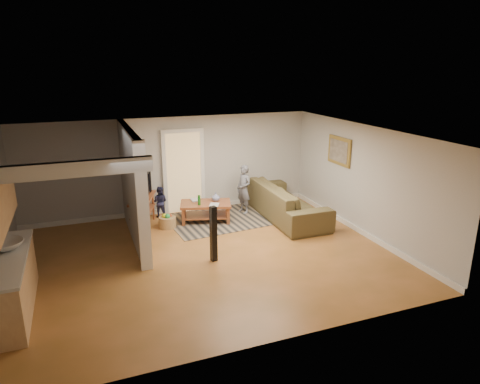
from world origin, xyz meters
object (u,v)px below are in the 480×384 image
object	(u,v)px
speaker_right	(136,203)
toy_basket	(167,221)
child	(244,212)
speaker_left	(213,234)
coffee_table	(206,207)
toddler	(161,217)
tv_console	(143,200)
sofa	(286,217)

from	to	relation	value
speaker_right	toy_basket	size ratio (longest dim) A/B	2.22
speaker_right	child	distance (m)	2.79
speaker_left	speaker_right	xyz separation A→B (m)	(-1.11, 2.90, -0.11)
coffee_table	toddler	distance (m)	1.29
toddler	toy_basket	bearing A→B (deg)	118.28
tv_console	toy_basket	world-z (taller)	tv_console
coffee_table	speaker_left	bearing A→B (deg)	-102.88
child	toy_basket	bearing A→B (deg)	-98.18
sofa	speaker_left	size ratio (longest dim) A/B	2.53
coffee_table	speaker_left	xyz separation A→B (m)	(-0.50, -2.20, 0.19)
sofa	speaker_left	bearing A→B (deg)	125.93
speaker_right	toddler	bearing A→B (deg)	-22.22
tv_console	speaker_left	world-z (taller)	speaker_left
speaker_right	child	size ratio (longest dim) A/B	0.71
coffee_table	toy_basket	bearing A→B (deg)	-174.93
speaker_left	toy_basket	bearing A→B (deg)	92.69
toy_basket	tv_console	bearing A→B (deg)	157.74
speaker_left	tv_console	bearing A→B (deg)	103.05
speaker_left	toddler	xyz separation A→B (m)	(-0.52, 2.90, -0.57)
coffee_table	speaker_right	xyz separation A→B (m)	(-1.62, 0.70, 0.08)
speaker_right	child	xyz separation A→B (m)	(2.72, -0.44, -0.46)
speaker_left	speaker_right	distance (m)	3.11
tv_console	toddler	xyz separation A→B (m)	(0.50, 0.57, -0.69)
tv_console	child	size ratio (longest dim) A/B	1.00
toy_basket	child	size ratio (longest dim) A/B	0.32
child	toddler	world-z (taller)	child
speaker_left	child	size ratio (longest dim) A/B	0.89
speaker_right	toddler	size ratio (longest dim) A/B	1.12
sofa	toddler	world-z (taller)	sofa
tv_console	coffee_table	bearing A→B (deg)	14.78
child	tv_console	bearing A→B (deg)	-104.61
tv_console	toddler	distance (m)	1.03
tv_console	toy_basket	distance (m)	0.78
coffee_table	speaker_right	distance (m)	1.76
speaker_left	speaker_right	size ratio (longest dim) A/B	1.25
tv_console	speaker_right	bearing A→B (deg)	119.08
tv_console	toddler	size ratio (longest dim) A/B	1.58
child	toddler	bearing A→B (deg)	-119.22
tv_console	child	world-z (taller)	tv_console
toddler	child	bearing A→B (deg)	-164.88
speaker_left	child	xyz separation A→B (m)	(1.60, 2.46, -0.57)
tv_console	toy_basket	xyz separation A→B (m)	(0.52, -0.21, -0.54)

